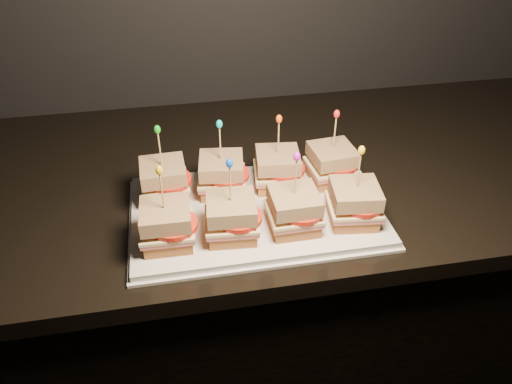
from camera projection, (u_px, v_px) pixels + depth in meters
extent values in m
cube|color=black|center=(233.00, 314.00, 1.36)|extent=(2.20, 0.67, 0.87)
cube|color=black|center=(227.00, 177.00, 1.10)|extent=(2.24, 0.71, 0.04)
cube|color=silver|center=(256.00, 211.00, 0.95)|extent=(0.47, 0.29, 0.02)
cube|color=silver|center=(256.00, 214.00, 0.96)|extent=(0.48, 0.30, 0.01)
cube|color=brown|center=(165.00, 192.00, 0.97)|extent=(0.08, 0.08, 0.02)
cube|color=#BE6256|center=(165.00, 185.00, 0.96)|extent=(0.09, 0.09, 0.01)
cube|color=beige|center=(164.00, 182.00, 0.96)|extent=(0.09, 0.09, 0.01)
cylinder|color=red|center=(170.00, 180.00, 0.95)|extent=(0.08, 0.08, 0.01)
cube|color=#61290D|center=(163.00, 171.00, 0.94)|extent=(0.09, 0.09, 0.03)
cylinder|color=tan|center=(160.00, 151.00, 0.92)|extent=(0.00, 0.00, 0.09)
ellipsoid|color=#15AB1B|center=(157.00, 129.00, 0.89)|extent=(0.01, 0.01, 0.02)
cube|color=brown|center=(222.00, 186.00, 0.99)|extent=(0.09, 0.09, 0.02)
cube|color=#BE6256|center=(222.00, 180.00, 0.98)|extent=(0.10, 0.10, 0.01)
cube|color=beige|center=(222.00, 177.00, 0.97)|extent=(0.10, 0.10, 0.01)
cylinder|color=red|center=(228.00, 174.00, 0.97)|extent=(0.08, 0.08, 0.01)
cube|color=#61290D|center=(221.00, 165.00, 0.96)|extent=(0.09, 0.09, 0.03)
cylinder|color=tan|center=(220.00, 145.00, 0.93)|extent=(0.00, 0.00, 0.09)
ellipsoid|color=#0EB1C0|center=(219.00, 124.00, 0.91)|extent=(0.01, 0.01, 0.02)
cube|color=brown|center=(277.00, 180.00, 1.00)|extent=(0.09, 0.09, 0.02)
cube|color=#BE6256|center=(277.00, 174.00, 0.99)|extent=(0.10, 0.10, 0.01)
cube|color=beige|center=(277.00, 171.00, 0.99)|extent=(0.10, 0.10, 0.01)
cylinder|color=red|center=(284.00, 169.00, 0.98)|extent=(0.08, 0.08, 0.01)
cube|color=#61290D|center=(278.00, 160.00, 0.98)|extent=(0.09, 0.09, 0.03)
cylinder|color=tan|center=(278.00, 140.00, 0.95)|extent=(0.00, 0.00, 0.09)
ellipsoid|color=#F4540D|center=(279.00, 119.00, 0.92)|extent=(0.01, 0.01, 0.02)
cube|color=brown|center=(330.00, 175.00, 1.02)|extent=(0.09, 0.09, 0.02)
cube|color=#BE6256|center=(331.00, 168.00, 1.01)|extent=(0.10, 0.09, 0.01)
cube|color=beige|center=(331.00, 165.00, 1.01)|extent=(0.10, 0.10, 0.01)
cylinder|color=red|center=(338.00, 163.00, 1.00)|extent=(0.08, 0.08, 0.01)
cube|color=#61290D|center=(333.00, 154.00, 0.99)|extent=(0.09, 0.09, 0.03)
cylinder|color=tan|center=(335.00, 135.00, 0.97)|extent=(0.00, 0.00, 0.09)
ellipsoid|color=red|center=(337.00, 114.00, 0.94)|extent=(0.01, 0.01, 0.02)
cube|color=brown|center=(168.00, 237.00, 0.86)|extent=(0.08, 0.08, 0.02)
cube|color=#BE6256|center=(167.00, 230.00, 0.86)|extent=(0.09, 0.09, 0.01)
cube|color=beige|center=(167.00, 227.00, 0.85)|extent=(0.09, 0.09, 0.01)
cylinder|color=red|center=(174.00, 225.00, 0.84)|extent=(0.08, 0.08, 0.01)
cube|color=#61290D|center=(165.00, 215.00, 0.84)|extent=(0.09, 0.09, 0.03)
cylinder|color=tan|center=(162.00, 193.00, 0.81)|extent=(0.00, 0.00, 0.09)
ellipsoid|color=#E9B10D|center=(159.00, 170.00, 0.78)|extent=(0.01, 0.01, 0.02)
cube|color=brown|center=(232.00, 229.00, 0.88)|extent=(0.09, 0.09, 0.02)
cube|color=#BE6256|center=(232.00, 222.00, 0.87)|extent=(0.10, 0.09, 0.01)
cube|color=beige|center=(231.00, 219.00, 0.87)|extent=(0.10, 0.10, 0.01)
cylinder|color=red|center=(239.00, 217.00, 0.86)|extent=(0.08, 0.08, 0.01)
cube|color=#61290D|center=(231.00, 207.00, 0.85)|extent=(0.09, 0.09, 0.03)
cylinder|color=tan|center=(230.00, 186.00, 0.83)|extent=(0.00, 0.00, 0.09)
ellipsoid|color=blue|center=(229.00, 163.00, 0.80)|extent=(0.01, 0.01, 0.02)
cube|color=brown|center=(293.00, 222.00, 0.90)|extent=(0.08, 0.08, 0.02)
cube|color=#BE6256|center=(294.00, 215.00, 0.89)|extent=(0.09, 0.09, 0.01)
cube|color=beige|center=(294.00, 212.00, 0.88)|extent=(0.09, 0.09, 0.01)
cylinder|color=red|center=(301.00, 210.00, 0.88)|extent=(0.08, 0.08, 0.01)
cube|color=#61290D|center=(294.00, 200.00, 0.87)|extent=(0.08, 0.08, 0.03)
cylinder|color=tan|center=(296.00, 179.00, 0.84)|extent=(0.00, 0.00, 0.09)
ellipsoid|color=#D217C5|center=(297.00, 157.00, 0.82)|extent=(0.01, 0.01, 0.02)
cube|color=brown|center=(352.00, 215.00, 0.91)|extent=(0.09, 0.09, 0.02)
cube|color=#BE6256|center=(353.00, 208.00, 0.90)|extent=(0.10, 0.10, 0.01)
cube|color=beige|center=(354.00, 205.00, 0.90)|extent=(0.10, 0.10, 0.01)
cylinder|color=red|center=(362.00, 203.00, 0.89)|extent=(0.08, 0.08, 0.01)
cube|color=#61290D|center=(355.00, 193.00, 0.88)|extent=(0.09, 0.09, 0.03)
cylinder|color=tan|center=(358.00, 173.00, 0.86)|extent=(0.00, 0.00, 0.09)
ellipsoid|color=yellow|center=(362.00, 150.00, 0.83)|extent=(0.01, 0.01, 0.02)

